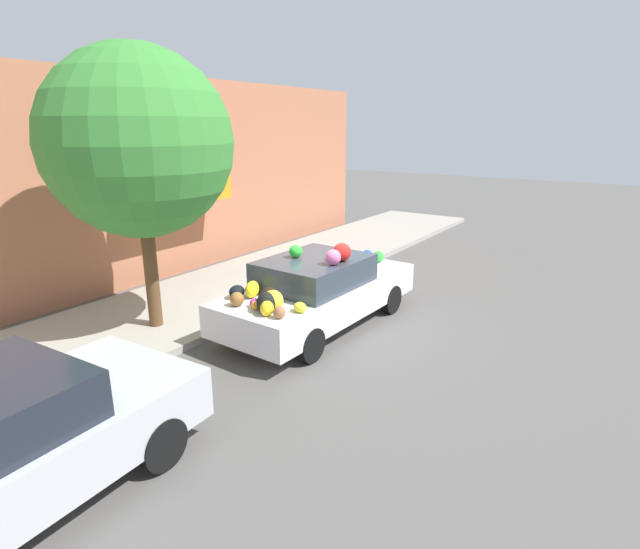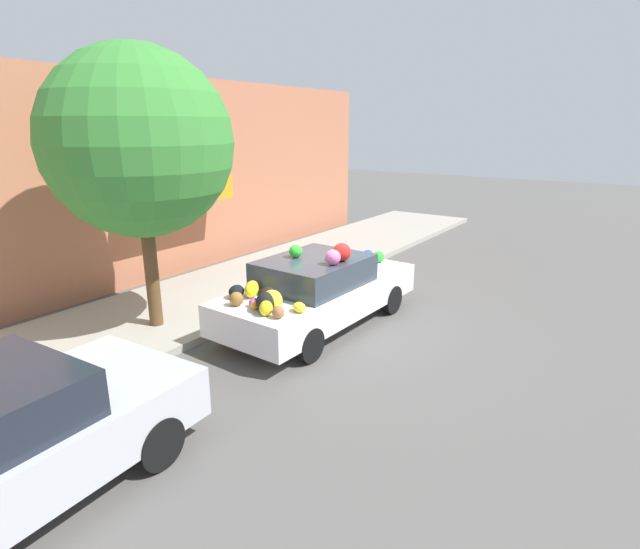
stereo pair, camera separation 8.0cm
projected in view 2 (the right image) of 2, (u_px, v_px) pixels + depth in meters
ground_plane at (315, 323)px, 9.62m from camera, size 60.00×60.00×0.00m
sidewalk_curb at (216, 294)px, 11.06m from camera, size 24.00×3.20×0.13m
building_facade at (143, 182)px, 11.62m from camera, size 18.00×1.20×4.80m
street_tree at (139, 144)px, 8.29m from camera, size 3.15×3.15×4.82m
fire_hydrant at (266, 283)px, 10.50m from camera, size 0.20×0.20×0.70m
art_car at (318, 290)px, 9.28m from camera, size 4.41×1.89×1.67m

